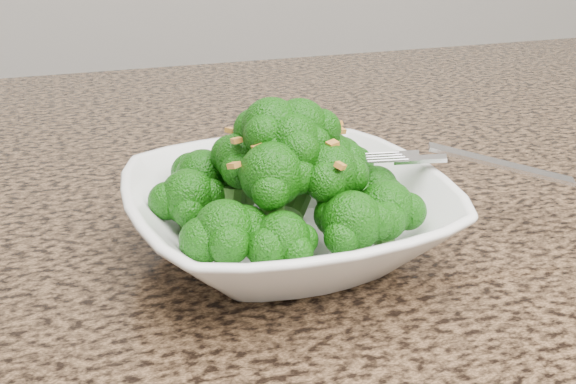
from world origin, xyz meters
name	(u,v)px	position (x,y,z in m)	size (l,w,h in m)	color
granite_counter	(382,196)	(0.00, 0.30, 0.89)	(1.64, 1.04, 0.03)	brown
bowl	(288,218)	(-0.13, 0.19, 0.93)	(0.24, 0.24, 0.06)	white
broccoli_pile	(288,131)	(-0.13, 0.19, 1.00)	(0.21, 0.21, 0.08)	#15610B
garlic_topping	(288,74)	(-0.13, 0.19, 1.04)	(0.13, 0.13, 0.01)	gold
fork	(436,158)	(-0.01, 0.19, 0.96)	(0.19, 0.03, 0.01)	silver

